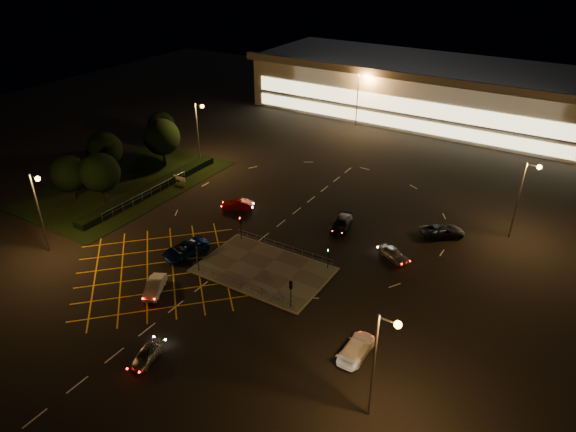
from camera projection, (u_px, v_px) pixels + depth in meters
The scene contains 27 objects.
ground at pixel (259, 257), 59.93m from camera, with size 180.00×180.00×0.00m, color black.
pedestrian_island at pixel (264, 270), 57.49m from camera, with size 14.00×9.00×0.12m, color #4C4944.
grass_verge at pixel (128, 184), 77.21m from camera, with size 18.00×30.00×0.08m, color black.
hedge at pixel (152, 189), 74.69m from camera, with size 2.00×26.00×1.00m, color black.
supermarket at pixel (432, 90), 103.54m from camera, with size 72.00×26.50×10.50m.
streetlight_sw at pixel (39, 203), 57.68m from camera, with size 1.78×0.56×10.03m.
streetlight_se at pixel (381, 354), 36.95m from camera, with size 1.78×0.56×10.03m.
streetlight_nw at pixel (199, 125), 80.96m from camera, with size 1.78×0.56×10.03m.
streetlight_ne at pixel (524, 190), 60.47m from camera, with size 1.78×0.56×10.03m.
streetlight_far_left at pixel (360, 93), 96.91m from camera, with size 1.78×0.56×10.03m.
signal_sw at pixel (197, 254), 56.15m from camera, with size 0.28×0.30×3.15m.
signal_se at pixel (291, 289), 50.65m from camera, with size 0.28×0.30×3.15m.
signal_nw at pixel (241, 223), 62.10m from camera, with size 0.28×0.30×3.15m.
signal_ne at pixel (328, 251), 56.60m from camera, with size 0.28×0.30×3.15m.
tree_a at pixel (69, 174), 70.08m from camera, with size 5.04×5.04×6.86m.
tree_b at pixel (105, 150), 76.81m from camera, with size 5.40×5.40×7.35m.
tree_c at pixel (162, 137), 80.79m from camera, with size 5.76×5.76×7.84m.
tree_d at pixel (161, 126), 88.47m from camera, with size 4.68×4.68×6.37m.
tree_e at pixel (100, 173), 69.59m from camera, with size 5.40×5.40×7.35m.
car_near_silver at pixel (147, 354), 45.19m from camera, with size 1.51×3.75×1.28m, color #A2A4A9.
car_queue_white at pixel (155, 286), 53.73m from camera, with size 1.47×4.22×1.39m, color silver.
car_left_blue at pixel (186, 249), 59.90m from camera, with size 2.61×5.65×1.57m, color #0C1B48.
car_far_dkgrey at pixel (342, 224), 65.17m from camera, with size 2.04×5.01×1.45m, color black.
car_right_silver at pixel (393, 254), 59.19m from camera, with size 1.62×4.03×1.37m, color #A6A7AD.
car_circ_red at pixel (237, 205), 69.89m from camera, with size 1.47×4.22×1.39m, color maroon.
car_east_grey at pixel (442, 231), 63.51m from camera, with size 2.53×5.48×1.52m, color black.
car_approach_white at pixel (357, 348), 45.72m from camera, with size 2.07×5.10×1.48m, color silver.
Camera 1 is at (29.14, -40.94, 33.17)m, focal length 32.00 mm.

